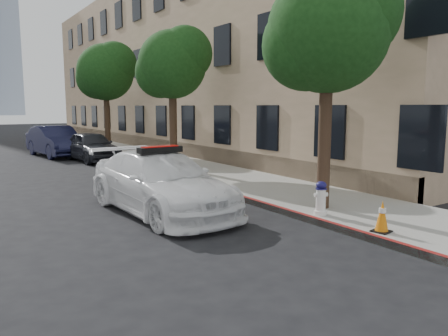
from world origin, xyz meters
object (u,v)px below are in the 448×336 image
fire_hydrant (321,198)px  traffic_cone (382,216)px  parked_car_mid (92,146)px  parked_car_far (56,141)px  police_car (161,182)px

fire_hydrant → traffic_cone: size_ratio=1.21×
parked_car_mid → fire_hydrant: bearing=-90.3°
parked_car_mid → parked_car_far: (-0.98, 2.96, 0.09)m
police_car → fire_hydrant: (2.65, -2.72, -0.22)m
parked_car_mid → police_car: bearing=-102.9°
traffic_cone → parked_car_far: bearing=96.6°
traffic_cone → police_car: bearing=121.4°
police_car → fire_hydrant: 3.80m
fire_hydrant → traffic_cone: fire_hydrant is taller
parked_car_far → fire_hydrant: parked_car_far is taller
police_car → traffic_cone: size_ratio=8.31×
parked_car_mid → fire_hydrant: 13.75m
parked_car_mid → parked_car_far: bearing=103.2°
police_car → parked_car_mid: 11.08m
traffic_cone → fire_hydrant: bearing=90.0°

